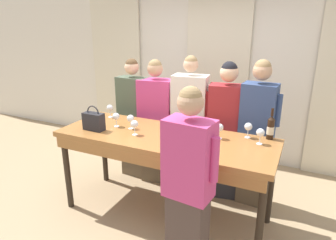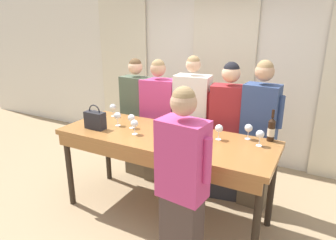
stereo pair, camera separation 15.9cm
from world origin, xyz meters
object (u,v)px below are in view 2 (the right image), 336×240
at_px(wine_glass_center_mid, 177,125).
at_px(wine_glass_center_right, 131,118).
at_px(wine_glass_front_mid, 113,108).
at_px(guest_pink_top, 159,122).
at_px(tasting_bar, 163,144).
at_px(wine_glass_front_left, 134,124).
at_px(guest_navy_coat, 258,135).
at_px(guest_striped_shirt, 227,132).
at_px(wine_bottle, 271,129).
at_px(guest_cream_sweater, 192,125).
at_px(wine_glass_center_left, 249,128).
at_px(handbag, 95,120).
at_px(guest_olive_jacket, 137,118).
at_px(wine_glass_back_mid, 117,116).
at_px(wine_glass_back_left, 219,129).
at_px(wine_glass_front_right, 260,135).
at_px(host_pouring, 182,188).

relative_size(wine_glass_center_mid, wine_glass_center_right, 1.00).
height_order(wine_glass_front_mid, guest_pink_top, guest_pink_top).
relative_size(tasting_bar, guest_pink_top, 1.39).
height_order(wine_glass_front_left, guest_pink_top, guest_pink_top).
relative_size(wine_glass_center_right, guest_navy_coat, 0.09).
xyz_separation_m(guest_pink_top, guest_striped_shirt, (0.97, 0.00, 0.03)).
height_order(wine_bottle, guest_cream_sweater, guest_cream_sweater).
bearing_deg(wine_glass_center_left, wine_glass_front_mid, -178.93).
distance_m(wine_bottle, wine_glass_front_mid, 1.97).
bearing_deg(guest_navy_coat, tasting_bar, -140.21).
bearing_deg(tasting_bar, guest_cream_sweater, 88.43).
bearing_deg(guest_cream_sweater, tasting_bar, -91.57).
bearing_deg(wine_bottle, handbag, -162.92).
height_order(tasting_bar, guest_pink_top, guest_pink_top).
bearing_deg(tasting_bar, guest_striped_shirt, 55.48).
height_order(wine_glass_front_left, wine_glass_center_mid, same).
distance_m(guest_pink_top, guest_navy_coat, 1.34).
height_order(guest_olive_jacket, guest_navy_coat, guest_navy_coat).
xyz_separation_m(wine_glass_back_mid, guest_olive_jacket, (-0.19, 0.68, -0.24)).
relative_size(wine_glass_front_left, wine_glass_back_left, 1.00).
relative_size(handbag, wine_glass_center_mid, 1.73).
relative_size(wine_glass_front_left, guest_olive_jacket, 0.10).
distance_m(wine_glass_center_left, guest_striped_shirt, 0.55).
bearing_deg(wine_glass_center_mid, guest_navy_coat, 40.07).
relative_size(wine_glass_center_right, guest_olive_jacket, 0.10).
distance_m(tasting_bar, wine_glass_front_right, 1.02).
bearing_deg(wine_glass_front_mid, host_pouring, -34.39).
bearing_deg(wine_glass_center_left, handbag, -162.81).
relative_size(tasting_bar, guest_olive_jacket, 1.39).
distance_m(wine_glass_front_left, wine_glass_back_mid, 0.37).
height_order(wine_glass_center_left, guest_olive_jacket, guest_olive_jacket).
distance_m(wine_glass_center_mid, wine_glass_back_left, 0.45).
relative_size(wine_bottle, host_pouring, 0.19).
xyz_separation_m(handbag, wine_glass_back_left, (1.37, 0.35, 0.01)).
bearing_deg(guest_olive_jacket, wine_glass_front_left, -57.29).
distance_m(wine_bottle, wine_glass_center_mid, 0.98).
distance_m(handbag, guest_navy_coat, 1.90).
xyz_separation_m(wine_glass_center_left, wine_glass_center_right, (-1.28, -0.29, 0.00)).
bearing_deg(wine_bottle, guest_pink_top, 168.38).
relative_size(wine_glass_front_mid, wine_glass_center_mid, 1.00).
height_order(wine_glass_center_mid, guest_striped_shirt, guest_striped_shirt).
bearing_deg(guest_pink_top, wine_glass_front_mid, -137.56).
distance_m(guest_cream_sweater, guest_navy_coat, 0.84).
bearing_deg(wine_bottle, wine_glass_center_mid, -161.25).
bearing_deg(tasting_bar, guest_pink_top, 123.37).
relative_size(wine_glass_front_right, guest_olive_jacket, 0.10).
bearing_deg(guest_pink_top, handbag, -110.58).
height_order(wine_glass_back_left, wine_glass_back_mid, same).
relative_size(handbag, wine_glass_back_mid, 1.73).
distance_m(wine_glass_back_mid, guest_striped_shirt, 1.34).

